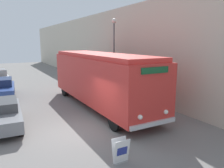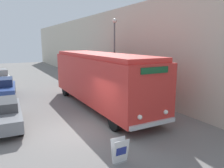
{
  "view_description": "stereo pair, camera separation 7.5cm",
  "coord_description": "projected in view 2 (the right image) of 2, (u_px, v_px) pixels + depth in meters",
  "views": [
    {
      "loc": [
        -3.31,
        -9.4,
        4.21
      ],
      "look_at": [
        2.24,
        0.57,
        2.03
      ],
      "focal_mm": 35.0,
      "sensor_mm": 36.0,
      "label": 1
    },
    {
      "loc": [
        -3.24,
        -9.43,
        4.21
      ],
      "look_at": [
        2.24,
        0.57,
        2.03
      ],
      "focal_mm": 35.0,
      "sensor_mm": 36.0,
      "label": 2
    }
  ],
  "objects": [
    {
      "name": "sign_board",
      "position": [
        120.0,
        151.0,
        7.71
      ],
      "size": [
        0.59,
        0.34,
        0.89
      ],
      "color": "gray",
      "rests_on": "ground_plane"
    },
    {
      "name": "streetlamp",
      "position": [
        114.0,
        46.0,
        17.09
      ],
      "size": [
        0.36,
        0.36,
        6.01
      ],
      "color": "#595E60",
      "rests_on": "ground_plane"
    },
    {
      "name": "parked_car_near",
      "position": [
        0.0,
        114.0,
        10.89
      ],
      "size": [
        2.17,
        4.51,
        1.37
      ],
      "rotation": [
        0.0,
        0.0,
        -0.06
      ],
      "color": "black",
      "rests_on": "ground_plane"
    },
    {
      "name": "ground_plane",
      "position": [
        77.0,
        132.0,
        10.45
      ],
      "size": [
        80.0,
        80.0,
        0.0
      ],
      "primitive_type": "plane",
      "color": "slate"
    },
    {
      "name": "parked_car_mid",
      "position": [
        2.0,
        88.0,
        16.74
      ],
      "size": [
        2.25,
        4.54,
        1.49
      ],
      "rotation": [
        0.0,
        0.0,
        -0.09
      ],
      "color": "black",
      "rests_on": "ground_plane"
    },
    {
      "name": "building_wall_right",
      "position": [
        105.0,
        49.0,
        21.5
      ],
      "size": [
        0.3,
        60.0,
        7.03
      ],
      "color": "beige",
      "rests_on": "ground_plane"
    },
    {
      "name": "vintage_bus",
      "position": [
        100.0,
        77.0,
        14.23
      ],
      "size": [
        2.67,
        10.96,
        3.52
      ],
      "color": "black",
      "rests_on": "ground_plane"
    }
  ]
}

